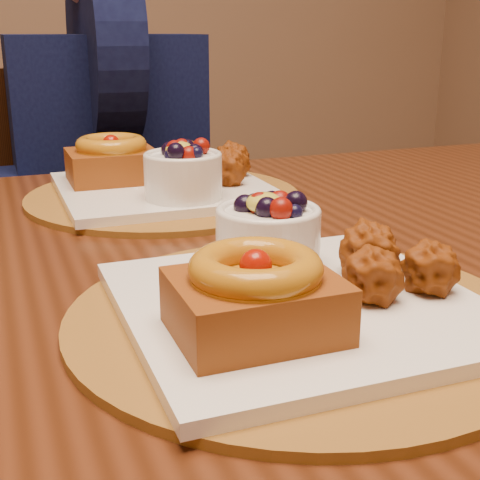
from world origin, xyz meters
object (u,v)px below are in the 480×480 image
(place_setting_far, at_px, (162,179))
(diner, at_px, (108,123))
(chair_far, at_px, (10,275))
(place_setting_near, at_px, (293,288))
(dining_table, at_px, (214,308))

(place_setting_far, bearing_deg, diner, 88.70)
(place_setting_far, relative_size, chair_far, 0.42)
(place_setting_near, distance_m, place_setting_far, 0.43)
(dining_table, distance_m, chair_far, 0.74)
(dining_table, distance_m, place_setting_far, 0.24)
(dining_table, bearing_deg, chair_far, 106.94)
(dining_table, height_order, place_setting_near, place_setting_near)
(diner, bearing_deg, dining_table, -101.73)
(chair_far, bearing_deg, place_setting_near, -93.72)
(place_setting_near, distance_m, diner, 0.90)
(place_setting_far, relative_size, diner, 0.51)
(dining_table, relative_size, chair_far, 1.77)
(place_setting_near, relative_size, place_setting_far, 1.00)
(dining_table, bearing_deg, diner, 89.41)
(place_setting_near, distance_m, chair_far, 0.97)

